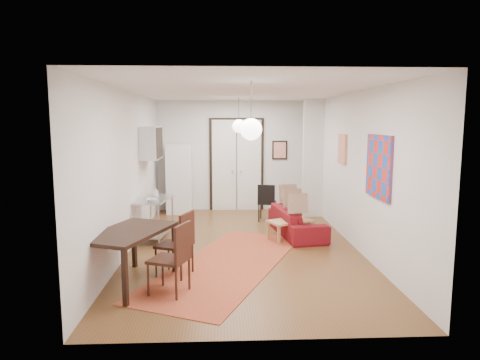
{
  "coord_description": "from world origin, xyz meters",
  "views": [
    {
      "loc": [
        -0.41,
        -7.85,
        2.36
      ],
      "look_at": [
        -0.05,
        0.21,
        1.25
      ],
      "focal_mm": 32.0,
      "sensor_mm": 36.0,
      "label": 1
    }
  ],
  "objects_px": {
    "kitchen_counter": "(154,214)",
    "dining_chair_far": "(169,250)",
    "fridge": "(179,179)",
    "dining_chair_near": "(175,237)",
    "black_side_chair": "(267,199)",
    "coffee_table": "(290,223)",
    "dining_table": "(129,236)",
    "sofa": "(297,221)"
  },
  "relations": [
    {
      "from": "sofa",
      "to": "coffee_table",
      "type": "height_order",
      "value": "sofa"
    },
    {
      "from": "coffee_table",
      "to": "dining_table",
      "type": "relative_size",
      "value": 0.6
    },
    {
      "from": "coffee_table",
      "to": "dining_chair_near",
      "type": "xyz_separation_m",
      "value": [
        -2.11,
        -1.87,
        0.25
      ]
    },
    {
      "from": "dining_table",
      "to": "dining_chair_far",
      "type": "xyz_separation_m",
      "value": [
        0.6,
        -0.25,
        -0.14
      ]
    },
    {
      "from": "kitchen_counter",
      "to": "dining_table",
      "type": "bearing_deg",
      "value": -81.64
    },
    {
      "from": "kitchen_counter",
      "to": "fridge",
      "type": "xyz_separation_m",
      "value": [
        0.25,
        2.57,
        0.36
      ]
    },
    {
      "from": "dining_chair_near",
      "to": "dining_chair_far",
      "type": "relative_size",
      "value": 1.0
    },
    {
      "from": "fridge",
      "to": "dining_chair_near",
      "type": "relative_size",
      "value": 1.78
    },
    {
      "from": "kitchen_counter",
      "to": "dining_chair_far",
      "type": "bearing_deg",
      "value": -68.9
    },
    {
      "from": "kitchen_counter",
      "to": "dining_chair_near",
      "type": "relative_size",
      "value": 1.16
    },
    {
      "from": "fridge",
      "to": "dining_chair_near",
      "type": "xyz_separation_m",
      "value": [
        0.36,
        -4.51,
        -0.31
      ]
    },
    {
      "from": "coffee_table",
      "to": "dining_table",
      "type": "bearing_deg",
      "value": -139.37
    },
    {
      "from": "sofa",
      "to": "dining_chair_far",
      "type": "relative_size",
      "value": 1.91
    },
    {
      "from": "coffee_table",
      "to": "dining_chair_far",
      "type": "xyz_separation_m",
      "value": [
        -2.11,
        -2.57,
        0.25
      ]
    },
    {
      "from": "sofa",
      "to": "coffee_table",
      "type": "relative_size",
      "value": 1.93
    },
    {
      "from": "sofa",
      "to": "coffee_table",
      "type": "bearing_deg",
      "value": 142.21
    },
    {
      "from": "fridge",
      "to": "dining_chair_near",
      "type": "distance_m",
      "value": 4.54
    },
    {
      "from": "fridge",
      "to": "dining_chair_far",
      "type": "xyz_separation_m",
      "value": [
        0.36,
        -5.21,
        -0.31
      ]
    },
    {
      "from": "fridge",
      "to": "kitchen_counter",
      "type": "bearing_deg",
      "value": -96.61
    },
    {
      "from": "fridge",
      "to": "black_side_chair",
      "type": "relative_size",
      "value": 2.0
    },
    {
      "from": "dining_chair_far",
      "to": "sofa",
      "type": "bearing_deg",
      "value": 162.92
    },
    {
      "from": "dining_chair_far",
      "to": "dining_table",
      "type": "bearing_deg",
      "value": -91.29
    },
    {
      "from": "coffee_table",
      "to": "fridge",
      "type": "xyz_separation_m",
      "value": [
        -2.47,
        2.64,
        0.55
      ]
    },
    {
      "from": "kitchen_counter",
      "to": "dining_chair_near",
      "type": "bearing_deg",
      "value": -64.44
    },
    {
      "from": "black_side_chair",
      "to": "kitchen_counter",
      "type": "bearing_deg",
      "value": 47.0
    },
    {
      "from": "coffee_table",
      "to": "dining_chair_far",
      "type": "height_order",
      "value": "dining_chair_far"
    },
    {
      "from": "kitchen_counter",
      "to": "sofa",
      "type": "bearing_deg",
      "value": 13.31
    },
    {
      "from": "sofa",
      "to": "dining_chair_far",
      "type": "distance_m",
      "value": 3.73
    },
    {
      "from": "coffee_table",
      "to": "dining_chair_far",
      "type": "bearing_deg",
      "value": -129.33
    },
    {
      "from": "coffee_table",
      "to": "dining_chair_far",
      "type": "relative_size",
      "value": 0.99
    },
    {
      "from": "coffee_table",
      "to": "fridge",
      "type": "distance_m",
      "value": 3.66
    },
    {
      "from": "kitchen_counter",
      "to": "dining_chair_far",
      "type": "distance_m",
      "value": 2.71
    },
    {
      "from": "dining_chair_near",
      "to": "black_side_chair",
      "type": "xyz_separation_m",
      "value": [
        1.82,
        3.6,
        -0.06
      ]
    },
    {
      "from": "fridge",
      "to": "black_side_chair",
      "type": "distance_m",
      "value": 2.39
    },
    {
      "from": "coffee_table",
      "to": "dining_chair_near",
      "type": "distance_m",
      "value": 2.83
    },
    {
      "from": "dining_chair_near",
      "to": "black_side_chair",
      "type": "height_order",
      "value": "dining_chair_near"
    },
    {
      "from": "sofa",
      "to": "black_side_chair",
      "type": "relative_size",
      "value": 2.15
    },
    {
      "from": "coffee_table",
      "to": "fridge",
      "type": "bearing_deg",
      "value": 133.08
    },
    {
      "from": "dining_chair_far",
      "to": "kitchen_counter",
      "type": "bearing_deg",
      "value": -145.67
    },
    {
      "from": "dining_chair_near",
      "to": "dining_chair_far",
      "type": "height_order",
      "value": "same"
    },
    {
      "from": "coffee_table",
      "to": "kitchen_counter",
      "type": "height_order",
      "value": "kitchen_counter"
    },
    {
      "from": "fridge",
      "to": "dining_table",
      "type": "xyz_separation_m",
      "value": [
        -0.24,
        -4.96,
        -0.17
      ]
    }
  ]
}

